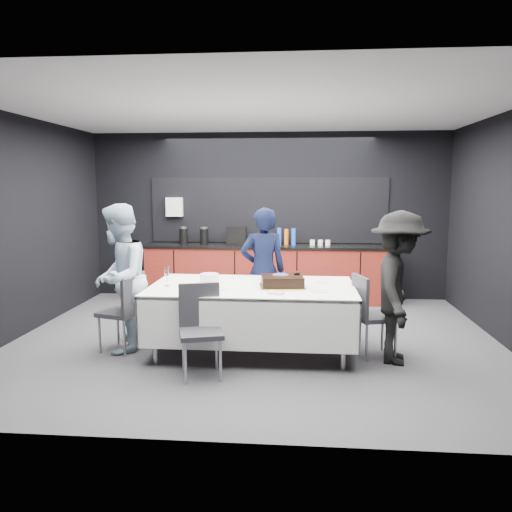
# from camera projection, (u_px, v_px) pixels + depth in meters

# --- Properties ---
(ground) EXTENTS (6.00, 6.00, 0.00)m
(ground) POSITION_uv_depth(u_px,v_px,m) (255.00, 340.00, 6.21)
(ground) COLOR #46474B
(ground) RESTS_ON ground
(room_shell) EXTENTS (6.04, 5.04, 2.82)m
(room_shell) POSITION_uv_depth(u_px,v_px,m) (255.00, 190.00, 5.95)
(room_shell) COLOR white
(room_shell) RESTS_ON ground
(kitchenette) EXTENTS (4.10, 0.64, 2.05)m
(kitchenette) POSITION_uv_depth(u_px,v_px,m) (266.00, 268.00, 8.32)
(kitchenette) COLOR maroon
(kitchenette) RESTS_ON ground
(party_table) EXTENTS (2.32, 1.32, 0.78)m
(party_table) POSITION_uv_depth(u_px,v_px,m) (252.00, 297.00, 5.73)
(party_table) COLOR #99999E
(party_table) RESTS_ON ground
(cake_assembly) EXTENTS (0.55, 0.47, 0.16)m
(cake_assembly) POSITION_uv_depth(u_px,v_px,m) (282.00, 281.00, 5.63)
(cake_assembly) COLOR gold
(cake_assembly) RESTS_ON party_table
(plate_stack) EXTENTS (0.22, 0.22, 0.10)m
(plate_stack) POSITION_uv_depth(u_px,v_px,m) (209.00, 278.00, 5.90)
(plate_stack) COLOR white
(plate_stack) RESTS_ON party_table
(loose_plate_near) EXTENTS (0.21, 0.21, 0.01)m
(loose_plate_near) POSITION_uv_depth(u_px,v_px,m) (219.00, 289.00, 5.50)
(loose_plate_near) COLOR white
(loose_plate_near) RESTS_ON party_table
(loose_plate_right_a) EXTENTS (0.19, 0.19, 0.01)m
(loose_plate_right_a) POSITION_uv_depth(u_px,v_px,m) (322.00, 282.00, 5.86)
(loose_plate_right_a) COLOR white
(loose_plate_right_a) RESTS_ON party_table
(loose_plate_right_b) EXTENTS (0.20, 0.20, 0.01)m
(loose_plate_right_b) POSITION_uv_depth(u_px,v_px,m) (319.00, 291.00, 5.38)
(loose_plate_right_b) COLOR white
(loose_plate_right_b) RESTS_ON party_table
(loose_plate_far) EXTENTS (0.22, 0.22, 0.01)m
(loose_plate_far) POSITION_uv_depth(u_px,v_px,m) (267.00, 279.00, 6.04)
(loose_plate_far) COLOR white
(loose_plate_far) RESTS_ON party_table
(fork_pile) EXTENTS (0.19, 0.14, 0.03)m
(fork_pile) POSITION_uv_depth(u_px,v_px,m) (276.00, 293.00, 5.25)
(fork_pile) COLOR white
(fork_pile) RESTS_ON party_table
(champagne_flute) EXTENTS (0.06, 0.06, 0.22)m
(champagne_flute) POSITION_uv_depth(u_px,v_px,m) (167.00, 272.00, 5.65)
(champagne_flute) COLOR white
(champagne_flute) RESTS_ON party_table
(chair_left) EXTENTS (0.52, 0.52, 0.92)m
(chair_left) POSITION_uv_depth(u_px,v_px,m) (126.00, 306.00, 5.74)
(chair_left) COLOR #2D2D32
(chair_left) RESTS_ON ground
(chair_right) EXTENTS (0.52, 0.52, 0.92)m
(chair_right) POSITION_uv_depth(u_px,v_px,m) (369.00, 310.00, 5.58)
(chair_right) COLOR #2D2D32
(chair_right) RESTS_ON ground
(chair_near) EXTENTS (0.52, 0.52, 0.92)m
(chair_near) POSITION_uv_depth(u_px,v_px,m) (200.00, 323.00, 5.05)
(chair_near) COLOR #2D2D32
(chair_near) RESTS_ON ground
(person_center) EXTENTS (0.68, 0.53, 1.64)m
(person_center) POSITION_uv_depth(u_px,v_px,m) (263.00, 271.00, 6.46)
(person_center) COLOR black
(person_center) RESTS_ON ground
(person_left) EXTENTS (0.71, 0.88, 1.71)m
(person_left) POSITION_uv_depth(u_px,v_px,m) (119.00, 278.00, 5.75)
(person_left) COLOR #ABC4D7
(person_left) RESTS_ON ground
(person_right) EXTENTS (0.80, 1.16, 1.65)m
(person_right) POSITION_uv_depth(u_px,v_px,m) (399.00, 288.00, 5.36)
(person_right) COLOR black
(person_right) RESTS_ON ground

